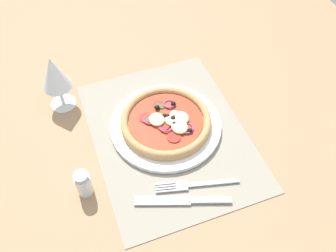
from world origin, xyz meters
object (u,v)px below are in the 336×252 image
at_px(plate, 164,126).
at_px(knife, 182,201).
at_px(wine_glass, 54,74).
at_px(fork, 193,185).
at_px(pepper_shaker, 84,184).
at_px(pizza, 164,122).

bearing_deg(plate, knife, 170.90).
relative_size(knife, wine_glass, 1.30).
height_order(knife, wine_glass, wine_glass).
height_order(fork, pepper_shaker, pepper_shaker).
xyz_separation_m(fork, wine_glass, (0.33, 0.22, 0.09)).
bearing_deg(wine_glass, fork, -147.10).
bearing_deg(pepper_shaker, pizza, -64.18).
relative_size(plate, pepper_shaker, 3.93).
bearing_deg(pizza, plate, 65.51).
bearing_deg(fork, plate, -74.78).
height_order(knife, pepper_shaker, pepper_shaker).
relative_size(pizza, pepper_shaker, 3.19).
bearing_deg(plate, pepper_shaker, 116.06).
bearing_deg(fork, wine_glass, -43.17).
xyz_separation_m(pizza, wine_glass, (0.16, 0.21, 0.07)).
bearing_deg(plate, pizza, -114.49).
xyz_separation_m(knife, wine_glass, (0.36, 0.18, 0.09)).
relative_size(fork, pepper_shaker, 2.66).
height_order(fork, knife, knife).
distance_m(pizza, wine_glass, 0.28).
distance_m(plate, fork, 0.17).
distance_m(plate, wine_glass, 0.28).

